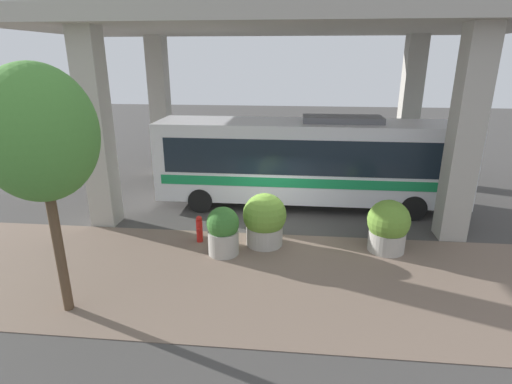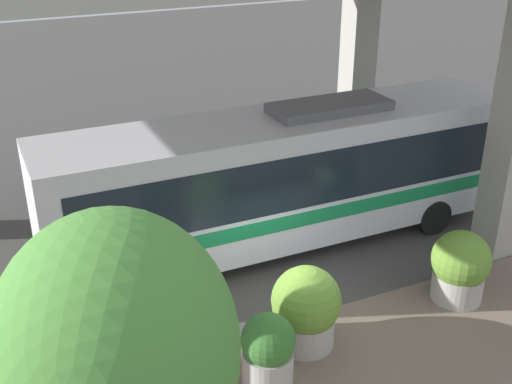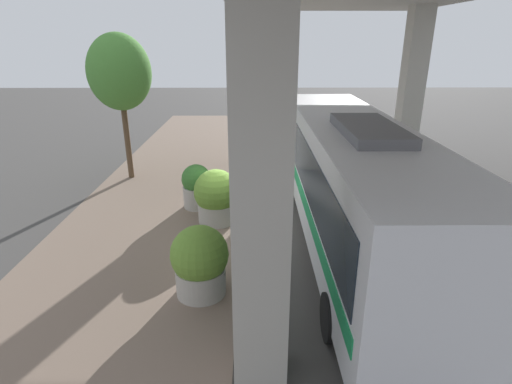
{
  "view_description": "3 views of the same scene",
  "coord_description": "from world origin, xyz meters",
  "px_view_note": "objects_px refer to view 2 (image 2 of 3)",
  "views": [
    {
      "loc": [
        -13.08,
        -0.81,
        6.05
      ],
      "look_at": [
        1.98,
        0.72,
        0.92
      ],
      "focal_mm": 28.0,
      "sensor_mm": 36.0,
      "label": 1
    },
    {
      "loc": [
        -10.28,
        5.67,
        8.71
      ],
      "look_at": [
        1.62,
        0.15,
        2.5
      ],
      "focal_mm": 45.0,
      "sensor_mm": 36.0,
      "label": 2
    },
    {
      "loc": [
        0.38,
        -11.96,
        5.7
      ],
      "look_at": [
        0.48,
        0.19,
        1.05
      ],
      "focal_mm": 28.0,
      "sensor_mm": 36.0,
      "label": 3
    }
  ],
  "objects_px": {
    "bus": "(285,174)",
    "fire_hydrant": "(206,355)",
    "planter_middle": "(306,308)",
    "planter_front": "(460,267)",
    "street_tree_near": "(117,353)",
    "planter_back": "(268,352)"
  },
  "relations": [
    {
      "from": "planter_front",
      "to": "planter_middle",
      "type": "relative_size",
      "value": 0.96
    },
    {
      "from": "bus",
      "to": "planter_front",
      "type": "bearing_deg",
      "value": -148.1
    },
    {
      "from": "bus",
      "to": "planter_back",
      "type": "xyz_separation_m",
      "value": [
        -4.76,
        2.79,
        -1.27
      ]
    },
    {
      "from": "planter_middle",
      "to": "street_tree_near",
      "type": "distance_m",
      "value": 7.16
    },
    {
      "from": "bus",
      "to": "fire_hydrant",
      "type": "bearing_deg",
      "value": 136.59
    },
    {
      "from": "fire_hydrant",
      "to": "planter_front",
      "type": "height_order",
      "value": "planter_front"
    },
    {
      "from": "fire_hydrant",
      "to": "bus",
      "type": "bearing_deg",
      "value": -43.41
    },
    {
      "from": "bus",
      "to": "planter_back",
      "type": "distance_m",
      "value": 5.66
    },
    {
      "from": "fire_hydrant",
      "to": "planter_front",
      "type": "bearing_deg",
      "value": -90.17
    },
    {
      "from": "planter_back",
      "to": "planter_front",
      "type": "bearing_deg",
      "value": -81.7
    },
    {
      "from": "planter_front",
      "to": "planter_middle",
      "type": "xyz_separation_m",
      "value": [
        0.04,
        4.01,
        0.03
      ]
    },
    {
      "from": "planter_front",
      "to": "planter_back",
      "type": "bearing_deg",
      "value": 98.3
    },
    {
      "from": "planter_middle",
      "to": "planter_back",
      "type": "xyz_separation_m",
      "value": [
        -0.81,
        1.26,
        -0.09
      ]
    },
    {
      "from": "planter_middle",
      "to": "bus",
      "type": "bearing_deg",
      "value": -21.12
    },
    {
      "from": "planter_front",
      "to": "street_tree_near",
      "type": "height_order",
      "value": "street_tree_near"
    },
    {
      "from": "planter_front",
      "to": "bus",
      "type": "bearing_deg",
      "value": 31.9
    },
    {
      "from": "fire_hydrant",
      "to": "planter_front",
      "type": "relative_size",
      "value": 0.55
    },
    {
      "from": "planter_middle",
      "to": "planter_front",
      "type": "bearing_deg",
      "value": -90.6
    },
    {
      "from": "bus",
      "to": "fire_hydrant",
      "type": "distance_m",
      "value": 5.7
    },
    {
      "from": "planter_front",
      "to": "planter_back",
      "type": "distance_m",
      "value": 5.33
    },
    {
      "from": "bus",
      "to": "fire_hydrant",
      "type": "xyz_separation_m",
      "value": [
        -3.97,
        3.76,
        -1.58
      ]
    },
    {
      "from": "fire_hydrant",
      "to": "street_tree_near",
      "type": "relative_size",
      "value": 0.16
    }
  ]
}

